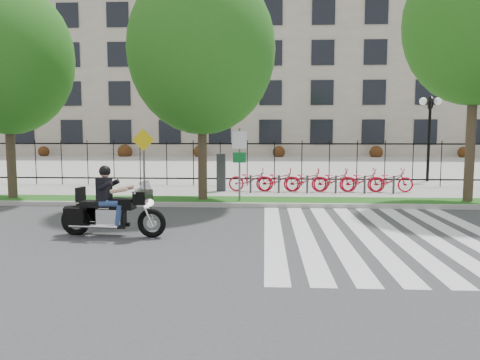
{
  "coord_description": "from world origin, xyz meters",
  "views": [
    {
      "loc": [
        1.98,
        -11.41,
        2.54
      ],
      "look_at": [
        1.21,
        3.0,
        1.04
      ],
      "focal_mm": 35.0,
      "sensor_mm": 36.0,
      "label": 1
    }
  ],
  "objects": [
    {
      "name": "street_tree_2",
      "position": [
        8.98,
        4.95,
        6.13
      ],
      "size": [
        4.76,
        4.76,
        8.73
      ],
      "color": "#382B1E",
      "rests_on": "grass_verge"
    },
    {
      "name": "bike_share_station",
      "position": [
        4.09,
        7.2,
        0.62
      ],
      "size": [
        7.77,
        0.85,
        1.5
      ],
      "color": "#2D2D33",
      "rests_on": "sidewalk"
    },
    {
      "name": "sign_pole_warning",
      "position": [
        -2.22,
        4.58,
        1.74
      ],
      "size": [
        0.78,
        0.09,
        2.49
      ],
      "color": "#59595B",
      "rests_on": "grass_verge"
    },
    {
      "name": "street_tree_1",
      "position": [
        -0.22,
        4.95,
        5.35
      ],
      "size": [
        5.09,
        5.09,
        8.13
      ],
      "color": "#382B1E",
      "rests_on": "grass_verge"
    },
    {
      "name": "street_tree_0",
      "position": [
        -7.16,
        4.95,
        5.1
      ],
      "size": [
        4.67,
        4.67,
        7.65
      ],
      "color": "#382B1E",
      "rests_on": "grass_verge"
    },
    {
      "name": "office_building",
      "position": [
        0.0,
        44.92,
        9.97
      ],
      "size": [
        60.0,
        21.9,
        20.15
      ],
      "color": "gray",
      "rests_on": "ground"
    },
    {
      "name": "sign_pole_regulatory",
      "position": [
        1.11,
        4.58,
        1.74
      ],
      "size": [
        0.5,
        0.09,
        2.5
      ],
      "color": "#59595B",
      "rests_on": "grass_verge"
    },
    {
      "name": "crosswalk_stripes",
      "position": [
        4.83,
        0.0,
        0.01
      ],
      "size": [
        5.7,
        8.0,
        0.01
      ],
      "primitive_type": null,
      "color": "silver",
      "rests_on": "ground"
    },
    {
      "name": "motorcycle_rider",
      "position": [
        -1.73,
        -0.4,
        0.69
      ],
      "size": [
        2.69,
        0.88,
        2.08
      ],
      "color": "black",
      "rests_on": "ground"
    },
    {
      "name": "curb",
      "position": [
        0.0,
        4.1,
        0.07
      ],
      "size": [
        60.0,
        0.2,
        0.15
      ],
      "primitive_type": "cube",
      "color": "#9D9A93",
      "rests_on": "ground"
    },
    {
      "name": "plaza",
      "position": [
        0.0,
        25.0,
        0.05
      ],
      "size": [
        80.0,
        34.0,
        0.1
      ],
      "primitive_type": "cube",
      "color": "#A19E97",
      "rests_on": "ground"
    },
    {
      "name": "ground",
      "position": [
        0.0,
        0.0,
        0.0
      ],
      "size": [
        120.0,
        120.0,
        0.0
      ],
      "primitive_type": "plane",
      "color": "#38383B",
      "rests_on": "ground"
    },
    {
      "name": "iron_fence",
      "position": [
        0.0,
        9.2,
        1.15
      ],
      "size": [
        30.0,
        0.06,
        2.0
      ],
      "primitive_type": null,
      "color": "black",
      "rests_on": "sidewalk"
    },
    {
      "name": "sidewalk",
      "position": [
        0.0,
        7.45,
        0.07
      ],
      "size": [
        60.0,
        3.5,
        0.15
      ],
      "primitive_type": "cube",
      "color": "#A19E97",
      "rests_on": "ground"
    },
    {
      "name": "lamp_post_right",
      "position": [
        10.0,
        12.0,
        3.21
      ],
      "size": [
        1.06,
        0.7,
        4.25
      ],
      "color": "black",
      "rests_on": "ground"
    },
    {
      "name": "grass_verge",
      "position": [
        0.0,
        4.95,
        0.07
      ],
      "size": [
        60.0,
        1.5,
        0.15
      ],
      "primitive_type": "cube",
      "color": "#1E5916",
      "rests_on": "ground"
    }
  ]
}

